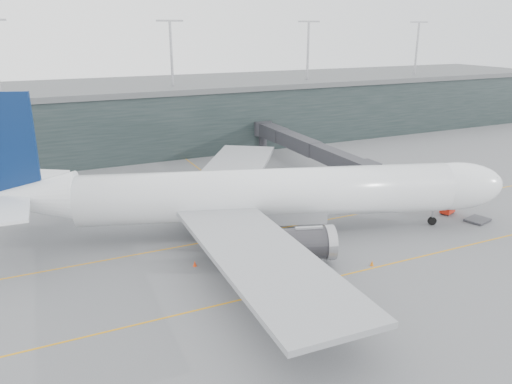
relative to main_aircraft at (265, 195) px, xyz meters
name	(u,v)px	position (x,y,z in m)	size (l,w,h in m)	color
ground	(236,225)	(-2.44, 4.64, -5.73)	(320.00, 320.00, 0.00)	#525257
taxiline_a	(247,234)	(-2.44, 0.64, -5.72)	(160.00, 0.25, 0.02)	orange
taxiline_b	(304,284)	(-2.44, -15.36, -5.72)	(160.00, 0.25, 0.02)	orange
taxiline_lead_main	(219,184)	(2.56, 24.64, -5.72)	(0.25, 60.00, 0.02)	orange
terminal	(143,115)	(-2.45, 62.64, 1.89)	(240.00, 36.00, 29.00)	#1C2727
main_aircraft	(265,195)	(0.00, 0.00, 0.00)	(71.13, 65.49, 20.41)	white
jet_bridge	(294,142)	(21.11, 29.51, -0.45)	(4.52, 46.27, 7.05)	#2C2C31
gse_cart	(448,208)	(29.46, -5.11, -4.81)	(2.82, 2.32, 1.65)	red
baggage_dolly	(477,220)	(31.15, -9.50, -5.52)	(3.44, 2.75, 0.34)	#333337
uld_a	(181,202)	(-7.66, 15.14, -4.69)	(2.32, 1.93, 1.97)	#323135
uld_b	(189,198)	(-5.79, 16.87, -4.87)	(1.99, 1.68, 1.63)	#323135
uld_c	(219,195)	(-0.93, 15.65, -4.69)	(2.28, 1.87, 1.98)	#323135
cone_nose	(440,204)	(31.19, -1.86, -5.42)	(0.39, 0.39, 0.62)	orange
cone_wing_stbd	(372,263)	(7.48, -14.78, -5.37)	(0.45, 0.45, 0.72)	#D1660B
cone_wing_port	(245,193)	(4.31, 16.68, -5.36)	(0.46, 0.46, 0.73)	#F73A0D
cone_tail	(195,264)	(-12.27, -5.72, -5.36)	(0.46, 0.46, 0.73)	#F43B0D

